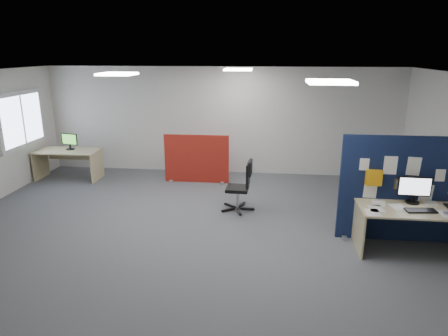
# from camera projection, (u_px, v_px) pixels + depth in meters

# --- Properties ---
(floor) EXTENTS (9.00, 9.00, 0.00)m
(floor) POSITION_uv_depth(u_px,v_px,m) (198.00, 228.00, 7.20)
(floor) COLOR #54565C
(floor) RESTS_ON ground
(ceiling) EXTENTS (9.00, 7.00, 0.02)m
(ceiling) POSITION_uv_depth(u_px,v_px,m) (195.00, 74.00, 6.44)
(ceiling) COLOR white
(ceiling) RESTS_ON wall_back
(wall_back) EXTENTS (9.00, 0.02, 2.70)m
(wall_back) POSITION_uv_depth(u_px,v_px,m) (221.00, 121.00, 10.16)
(wall_back) COLOR silver
(wall_back) RESTS_ON floor
(wall_front) EXTENTS (9.00, 0.02, 2.70)m
(wall_front) POSITION_uv_depth(u_px,v_px,m) (126.00, 255.00, 3.49)
(wall_front) COLOR silver
(wall_front) RESTS_ON floor
(window) EXTENTS (0.06, 1.70, 1.30)m
(window) POSITION_uv_depth(u_px,v_px,m) (22.00, 120.00, 9.15)
(window) COLOR white
(window) RESTS_ON wall_left
(ceiling_lights) EXTENTS (4.10, 4.10, 0.04)m
(ceiling_lights) POSITION_uv_depth(u_px,v_px,m) (221.00, 74.00, 7.05)
(ceiling_lights) COLOR white
(ceiling_lights) RESTS_ON ceiling
(navy_divider) EXTENTS (2.17, 0.30, 1.79)m
(navy_divider) POSITION_uv_depth(u_px,v_px,m) (406.00, 190.00, 6.49)
(navy_divider) COLOR #0F1738
(navy_divider) RESTS_ON floor
(main_desk) EXTENTS (1.86, 0.83, 0.73)m
(main_desk) POSITION_uv_depth(u_px,v_px,m) (418.00, 217.00, 6.23)
(main_desk) COLOR tan
(main_desk) RESTS_ON floor
(monitor_main) EXTENTS (0.51, 0.21, 0.44)m
(monitor_main) POSITION_uv_depth(u_px,v_px,m) (414.00, 189.00, 6.30)
(monitor_main) COLOR black
(monitor_main) RESTS_ON main_desk
(keyboard) EXTENTS (0.46, 0.22, 0.02)m
(keyboard) POSITION_uv_depth(u_px,v_px,m) (421.00, 211.00, 6.04)
(keyboard) COLOR black
(keyboard) RESTS_ON main_desk
(mouse) EXTENTS (0.11, 0.07, 0.03)m
(mouse) POSITION_uv_depth(u_px,v_px,m) (446.00, 213.00, 5.95)
(mouse) COLOR #ABABB0
(mouse) RESTS_ON main_desk
(red_divider) EXTENTS (1.55, 0.30, 1.16)m
(red_divider) POSITION_uv_depth(u_px,v_px,m) (197.00, 159.00, 9.55)
(red_divider) COLOR maroon
(red_divider) RESTS_ON floor
(second_desk) EXTENTS (1.53, 0.77, 0.73)m
(second_desk) POSITION_uv_depth(u_px,v_px,m) (69.00, 157.00, 9.84)
(second_desk) COLOR tan
(second_desk) RESTS_ON floor
(monitor_second) EXTENTS (0.44, 0.20, 0.40)m
(monitor_second) POSITION_uv_depth(u_px,v_px,m) (69.00, 141.00, 9.78)
(monitor_second) COLOR black
(monitor_second) RESTS_ON second_desk
(office_chair) EXTENTS (0.65, 0.67, 1.01)m
(office_chair) POSITION_uv_depth(u_px,v_px,m) (243.00, 183.00, 7.83)
(office_chair) COLOR black
(office_chair) RESTS_ON floor
(desk_papers) EXTENTS (1.43, 0.86, 0.00)m
(desk_papers) POSITION_uv_depth(u_px,v_px,m) (408.00, 209.00, 6.14)
(desk_papers) COLOR white
(desk_papers) RESTS_ON main_desk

